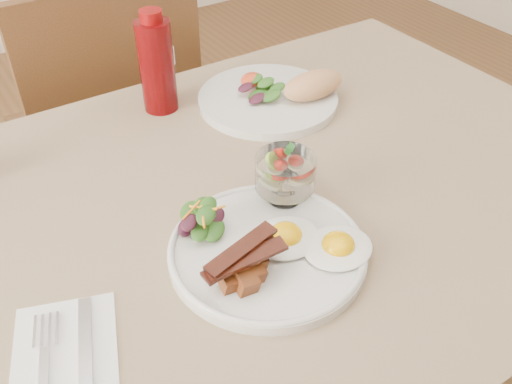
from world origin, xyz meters
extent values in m
cylinder|color=brown|center=(0.59, 0.36, 0.35)|extent=(0.06, 0.06, 0.71)
cube|color=brown|center=(0.00, 0.00, 0.73)|extent=(1.30, 0.85, 0.04)
cube|color=#977A5C|center=(0.00, 0.00, 0.75)|extent=(1.33, 0.88, 0.00)
cylinder|color=brown|center=(-0.18, 0.57, 0.23)|extent=(0.04, 0.04, 0.45)
cylinder|color=brown|center=(0.18, 0.57, 0.23)|extent=(0.04, 0.04, 0.45)
cylinder|color=brown|center=(-0.18, 0.93, 0.23)|extent=(0.04, 0.04, 0.45)
cylinder|color=brown|center=(0.18, 0.93, 0.23)|extent=(0.04, 0.04, 0.45)
cube|color=brown|center=(0.00, 0.75, 0.47)|extent=(0.42, 0.42, 0.03)
cube|color=brown|center=(0.00, 0.55, 0.70)|extent=(0.42, 0.03, 0.46)
cylinder|color=silver|center=(-0.04, -0.13, 0.76)|extent=(0.28, 0.28, 0.02)
ellipsoid|color=white|center=(0.04, -0.18, 0.77)|extent=(0.12, 0.11, 0.01)
ellipsoid|color=#FFB405|center=(0.04, -0.18, 0.78)|extent=(0.05, 0.05, 0.03)
ellipsoid|color=white|center=(-0.01, -0.13, 0.77)|extent=(0.12, 0.11, 0.01)
ellipsoid|color=#FFB405|center=(-0.01, -0.13, 0.78)|extent=(0.05, 0.05, 0.03)
cube|color=brown|center=(-0.10, -0.15, 0.78)|extent=(0.03, 0.03, 0.02)
cube|color=brown|center=(-0.09, -0.17, 0.78)|extent=(0.03, 0.03, 0.03)
cube|color=brown|center=(-0.12, -0.16, 0.78)|extent=(0.03, 0.03, 0.02)
cube|color=brown|center=(-0.08, -0.15, 0.78)|extent=(0.03, 0.03, 0.02)
cube|color=brown|center=(-0.11, -0.18, 0.78)|extent=(0.03, 0.03, 0.03)
cube|color=brown|center=(-0.12, -0.14, 0.78)|extent=(0.03, 0.03, 0.02)
cube|color=brown|center=(-0.09, -0.15, 0.80)|extent=(0.03, 0.03, 0.02)
cube|color=brown|center=(-0.11, -0.16, 0.80)|extent=(0.03, 0.03, 0.02)
cube|color=#491C0C|center=(-0.10, -0.15, 0.80)|extent=(0.11, 0.03, 0.01)
cube|color=#491C0C|center=(-0.10, -0.16, 0.81)|extent=(0.11, 0.03, 0.01)
cube|color=#491C0C|center=(-0.10, -0.15, 0.81)|extent=(0.11, 0.04, 0.01)
ellipsoid|color=#275416|center=(-0.10, -0.05, 0.77)|extent=(0.05, 0.03, 0.01)
ellipsoid|color=#275416|center=(-0.08, -0.04, 0.78)|extent=(0.04, 0.03, 0.01)
ellipsoid|color=#36111F|center=(-0.12, -0.04, 0.78)|extent=(0.04, 0.03, 0.01)
ellipsoid|color=#275416|center=(-0.09, -0.07, 0.78)|extent=(0.04, 0.03, 0.01)
ellipsoid|color=#275416|center=(-0.11, -0.06, 0.79)|extent=(0.04, 0.03, 0.01)
ellipsoid|color=#36111F|center=(-0.08, -0.05, 0.79)|extent=(0.03, 0.03, 0.01)
ellipsoid|color=#275416|center=(-0.11, -0.03, 0.79)|extent=(0.04, 0.03, 0.01)
ellipsoid|color=#275416|center=(-0.09, -0.03, 0.80)|extent=(0.04, 0.03, 0.01)
ellipsoid|color=#36111F|center=(-0.12, -0.05, 0.80)|extent=(0.03, 0.02, 0.01)
ellipsoid|color=#275416|center=(-0.10, -0.06, 0.81)|extent=(0.04, 0.03, 0.01)
ellipsoid|color=#275416|center=(-0.09, -0.04, 0.81)|extent=(0.03, 0.03, 0.01)
cylinder|color=orange|center=(-0.10, -0.04, 0.81)|extent=(0.03, 0.03, 0.01)
cylinder|color=orange|center=(-0.11, -0.04, 0.81)|extent=(0.04, 0.02, 0.01)
cylinder|color=orange|center=(-0.09, -0.05, 0.81)|extent=(0.04, 0.01, 0.01)
cylinder|color=orange|center=(-0.11, -0.06, 0.81)|extent=(0.02, 0.04, 0.01)
cylinder|color=white|center=(0.04, -0.05, 0.77)|extent=(0.05, 0.05, 0.01)
cylinder|color=white|center=(0.04, -0.05, 0.79)|extent=(0.02, 0.02, 0.02)
cylinder|color=white|center=(0.04, -0.05, 0.82)|extent=(0.09, 0.09, 0.05)
cylinder|color=beige|center=(0.03, -0.05, 0.81)|extent=(0.02, 0.02, 0.01)
cylinder|color=beige|center=(0.05, -0.06, 0.81)|extent=(0.02, 0.02, 0.01)
cylinder|color=beige|center=(0.04, -0.04, 0.82)|extent=(0.02, 0.02, 0.01)
cylinder|color=#98C83D|center=(0.03, -0.04, 0.83)|extent=(0.04, 0.04, 0.01)
cone|color=red|center=(0.05, -0.06, 0.84)|extent=(0.02, 0.02, 0.03)
cone|color=red|center=(0.03, -0.06, 0.84)|extent=(0.02, 0.02, 0.03)
cone|color=red|center=(0.04, -0.04, 0.85)|extent=(0.02, 0.02, 0.03)
ellipsoid|color=#2F802E|center=(0.04, -0.05, 0.86)|extent=(0.02, 0.01, 0.00)
ellipsoid|color=#2F802E|center=(0.05, -0.05, 0.86)|extent=(0.02, 0.01, 0.00)
cylinder|color=silver|center=(0.20, 0.23, 0.76)|extent=(0.28, 0.28, 0.02)
ellipsoid|color=#275416|center=(0.17, 0.23, 0.77)|extent=(0.05, 0.04, 0.01)
ellipsoid|color=#275416|center=(0.20, 0.25, 0.78)|extent=(0.04, 0.03, 0.01)
ellipsoid|color=#36111F|center=(0.16, 0.21, 0.78)|extent=(0.04, 0.03, 0.01)
ellipsoid|color=#275416|center=(0.19, 0.20, 0.78)|extent=(0.04, 0.03, 0.01)
ellipsoid|color=#275416|center=(0.21, 0.22, 0.79)|extent=(0.04, 0.03, 0.01)
ellipsoid|color=#36111F|center=(0.16, 0.25, 0.79)|extent=(0.03, 0.03, 0.01)
ellipsoid|color=#275416|center=(0.20, 0.24, 0.79)|extent=(0.04, 0.03, 0.01)
ellipsoid|color=#275416|center=(0.19, 0.26, 0.79)|extent=(0.04, 0.03, 0.01)
ellipsoid|color=red|center=(0.19, 0.27, 0.78)|extent=(0.05, 0.04, 0.03)
ellipsoid|color=tan|center=(0.27, 0.18, 0.80)|extent=(0.14, 0.09, 0.05)
cylinder|color=#4F0406|center=(0.01, 0.33, 0.84)|extent=(0.07, 0.07, 0.18)
cylinder|color=#770708|center=(0.01, 0.33, 0.94)|extent=(0.05, 0.05, 0.02)
cylinder|color=#4F0406|center=(0.03, 0.34, 0.82)|extent=(0.05, 0.05, 0.14)
cylinder|color=white|center=(0.03, 0.34, 0.85)|extent=(0.06, 0.06, 0.03)
cylinder|color=#770708|center=(0.03, 0.34, 0.90)|extent=(0.03, 0.03, 0.03)
cube|color=white|center=(-0.35, -0.16, 0.75)|extent=(0.19, 0.25, 0.00)
cube|color=silver|center=(-0.32, -0.17, 0.76)|extent=(0.08, 0.20, 0.00)
cube|color=silver|center=(-0.36, -0.08, 0.76)|extent=(0.02, 0.05, 0.00)
cube|color=silver|center=(-0.35, -0.09, 0.76)|extent=(0.02, 0.05, 0.00)
cube|color=silver|center=(-0.34, -0.09, 0.76)|extent=(0.02, 0.05, 0.00)
cube|color=silver|center=(-0.33, -0.09, 0.76)|extent=(0.02, 0.05, 0.00)
camera|label=1|loc=(-0.37, -0.60, 1.33)|focal=40.00mm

